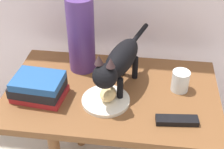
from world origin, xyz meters
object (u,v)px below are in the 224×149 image
at_px(cat, 119,62).
at_px(candle_jar, 180,82).
at_px(bread_roll, 108,94).
at_px(tv_remote, 177,120).
at_px(book_stack, 38,87).
at_px(side_table, 112,105).
at_px(plate, 106,100).
at_px(green_vase, 81,35).

bearing_deg(cat, candle_jar, 7.98).
bearing_deg(candle_jar, bread_roll, -157.29).
bearing_deg(tv_remote, book_stack, 166.22).
distance_m(bread_roll, candle_jar, 0.30).
distance_m(side_table, cat, 0.21).
distance_m(side_table, candle_jar, 0.29).
bearing_deg(plate, tv_remote, -16.37).
xyz_separation_m(book_stack, green_vase, (0.13, 0.22, 0.12)).
height_order(side_table, bread_roll, bread_roll).
relative_size(side_table, candle_jar, 9.98).
distance_m(book_stack, tv_remote, 0.53).
bearing_deg(cat, book_stack, -164.39).
bearing_deg(tv_remote, candle_jar, 79.74).
relative_size(bread_roll, book_stack, 0.38).
bearing_deg(green_vase, side_table, -44.65).
relative_size(plate, book_stack, 0.88).
distance_m(plate, book_stack, 0.26).
relative_size(bread_roll, tv_remote, 0.53).
relative_size(green_vase, candle_jar, 3.84).
xyz_separation_m(bread_roll, tv_remote, (0.26, -0.08, -0.03)).
relative_size(plate, bread_roll, 2.31).
bearing_deg(book_stack, green_vase, 60.24).
distance_m(side_table, plate, 0.11).
xyz_separation_m(bread_roll, cat, (0.03, 0.08, 0.09)).
relative_size(cat, green_vase, 1.42).
xyz_separation_m(bread_roll, book_stack, (-0.27, -0.00, 0.01)).
xyz_separation_m(side_table, tv_remote, (0.25, -0.15, 0.09)).
bearing_deg(side_table, tv_remote, -30.66).
bearing_deg(candle_jar, plate, -157.80).
relative_size(book_stack, green_vase, 0.65).
height_order(bread_roll, candle_jar, candle_jar).
height_order(bread_roll, green_vase, green_vase).
distance_m(plate, tv_remote, 0.28).
bearing_deg(candle_jar, tv_remote, -94.65).
bearing_deg(tv_remote, bread_roll, 157.27).
bearing_deg(cat, side_table, -157.47).
bearing_deg(candle_jar, book_stack, -167.75).
bearing_deg(side_table, cat, 22.53).
bearing_deg(tv_remote, side_table, 143.73).
xyz_separation_m(side_table, candle_jar, (0.27, 0.04, 0.12)).
bearing_deg(green_vase, candle_jar, -13.89).
height_order(green_vase, candle_jar, green_vase).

